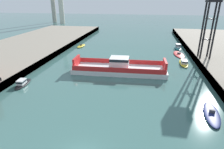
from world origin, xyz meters
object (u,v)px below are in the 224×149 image
at_px(moored_boat_mid_left, 22,83).
at_px(crane_tower, 213,7).
at_px(smokestack_distant_b, 53,0).
at_px(chain_ferry, 119,68).
at_px(moored_boat_mid_right, 81,46).
at_px(moored_boat_near_right, 184,62).
at_px(moored_boat_near_left, 178,47).
at_px(moored_boat_far_left, 212,114).
at_px(moored_boat_far_right, 179,54).

relative_size(moored_boat_mid_left, crane_tower, 0.34).
bearing_deg(smokestack_distant_b, chain_ferry, -56.83).
relative_size(moored_boat_mid_right, smokestack_distant_b, 0.20).
xyz_separation_m(crane_tower, smokestack_distant_b, (-81.29, 81.68, 0.81)).
distance_m(moored_boat_near_right, crane_tower, 14.82).
height_order(chain_ferry, smokestack_distant_b, smokestack_distant_b).
bearing_deg(smokestack_distant_b, moored_boat_near_left, -40.79).
xyz_separation_m(moored_boat_far_left, crane_tower, (4.98, 25.83, 14.06)).
bearing_deg(moored_boat_far_left, chain_ferry, 136.33).
distance_m(moored_boat_mid_right, moored_boat_far_left, 50.84).
relative_size(moored_boat_mid_left, moored_boat_far_right, 0.67).
height_order(moored_boat_near_right, crane_tower, crane_tower).
distance_m(moored_boat_far_left, smokestack_distant_b, 132.67).
distance_m(moored_boat_near_right, moored_boat_far_right, 8.86).
bearing_deg(smokestack_distant_b, crane_tower, -45.14).
height_order(moored_boat_near_left, crane_tower, crane_tower).
bearing_deg(chain_ferry, crane_tower, 26.42).
xyz_separation_m(moored_boat_far_right, smokestack_distant_b, (-76.23, 74.48, 14.90)).
bearing_deg(moored_boat_near_right, chain_ferry, -151.12).
distance_m(moored_boat_near_left, moored_boat_mid_right, 34.04).
bearing_deg(crane_tower, moored_boat_far_left, -100.92).
distance_m(chain_ferry, moored_boat_mid_left, 21.04).
bearing_deg(chain_ferry, moored_boat_near_right, 28.88).
distance_m(moored_boat_mid_left, moored_boat_far_left, 34.57).
relative_size(chain_ferry, crane_tower, 1.33).
bearing_deg(moored_boat_mid_right, moored_boat_mid_left, -91.71).
xyz_separation_m(chain_ferry, smokestack_distant_b, (-60.22, 92.15, 14.00)).
relative_size(chain_ferry, moored_boat_near_left, 3.54).
xyz_separation_m(moored_boat_near_left, moored_boat_mid_left, (-34.95, -36.31, -0.14)).
xyz_separation_m(moored_boat_near_left, crane_tower, (4.28, -15.23, 13.66)).
xyz_separation_m(moored_boat_near_right, moored_boat_far_left, (0.09, -24.18, -0.24)).
xyz_separation_m(chain_ferry, crane_tower, (21.07, 10.47, 13.19)).
height_order(moored_boat_mid_left, moored_boat_mid_right, moored_boat_mid_left).
bearing_deg(moored_boat_far_left, moored_boat_far_right, 90.13).
relative_size(moored_boat_far_right, crane_tower, 0.51).
distance_m(moored_boat_near_left, moored_boat_far_right, 8.08).
distance_m(moored_boat_mid_left, moored_boat_mid_right, 33.74).
height_order(chain_ferry, moored_boat_near_left, chain_ferry).
bearing_deg(chain_ferry, moored_boat_mid_right, 126.58).
bearing_deg(chain_ferry, smokestack_distant_b, 123.17).
relative_size(moored_boat_near_left, moored_boat_mid_left, 1.09).
xyz_separation_m(moored_boat_mid_left, moored_boat_far_right, (34.17, 28.28, -0.29)).
bearing_deg(moored_boat_mid_left, moored_boat_mid_right, 88.29).
relative_size(moored_boat_near_left, crane_tower, 0.37).
distance_m(moored_boat_near_right, moored_boat_mid_left, 39.29).
xyz_separation_m(chain_ferry, moored_boat_far_right, (16.01, 17.67, -0.90)).
bearing_deg(moored_boat_near_left, moored_boat_far_left, -90.98).
bearing_deg(crane_tower, moored_boat_near_left, 105.70).
relative_size(moored_boat_near_left, moored_boat_far_left, 0.81).
relative_size(moored_boat_near_left, moored_boat_near_right, 0.83).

